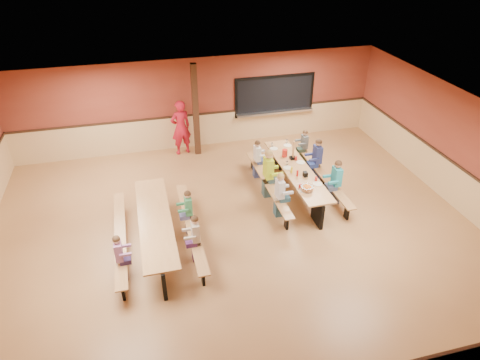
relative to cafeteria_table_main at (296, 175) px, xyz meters
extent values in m
plane|color=#926037|center=(-2.09, -1.40, -0.53)|extent=(12.00, 12.00, 0.00)
cube|color=brown|center=(-2.09, 3.60, 0.97)|extent=(12.00, 0.04, 3.00)
cube|color=brown|center=(3.91, -1.40, 0.97)|extent=(0.04, 10.00, 3.00)
cube|color=white|center=(-2.09, -1.40, 2.47)|extent=(12.00, 10.00, 0.04)
cube|color=black|center=(0.51, 3.57, 1.02)|extent=(2.60, 0.06, 1.20)
cube|color=silver|center=(0.51, 3.48, 0.45)|extent=(2.70, 0.28, 0.06)
cube|color=black|center=(-2.29, 3.00, 0.97)|extent=(0.18, 0.18, 3.00)
cube|color=#AE7845|center=(0.00, 0.00, 0.19)|extent=(0.75, 3.60, 0.04)
cube|color=black|center=(0.00, -1.55, -0.18)|extent=(0.08, 0.60, 0.70)
cube|color=black|center=(0.00, 1.55, -0.18)|extent=(0.08, 0.60, 0.70)
cube|color=#AE7845|center=(-0.83, 0.00, -0.09)|extent=(0.26, 3.60, 0.04)
cube|color=black|center=(-0.83, 0.00, -0.32)|extent=(0.06, 0.18, 0.41)
cube|color=#AE7845|center=(0.82, 0.00, -0.09)|extent=(0.26, 3.60, 0.04)
cube|color=black|center=(0.82, 0.00, -0.32)|extent=(0.06, 0.18, 0.41)
cube|color=#AE7845|center=(-4.01, -1.37, 0.19)|extent=(0.75, 3.60, 0.04)
cube|color=black|center=(-4.01, -2.92, -0.18)|extent=(0.08, 0.60, 0.70)
cube|color=black|center=(-4.01, 0.18, -0.18)|extent=(0.08, 0.60, 0.70)
cube|color=#AE7845|center=(-4.84, -1.37, -0.09)|extent=(0.26, 3.60, 0.04)
cube|color=black|center=(-4.84, -1.37, -0.32)|extent=(0.06, 0.18, 0.41)
cube|color=#AE7845|center=(-3.19, -1.37, -0.09)|extent=(0.26, 3.60, 0.04)
cube|color=black|center=(-3.19, -1.37, -0.32)|extent=(0.06, 0.18, 0.41)
imported|color=#B21428|center=(-2.78, 3.15, 0.39)|extent=(0.76, 0.60, 1.83)
cylinder|color=red|center=(-0.09, 0.76, 0.32)|extent=(0.16, 0.16, 0.22)
cube|color=black|center=(0.08, -0.44, 0.28)|extent=(0.10, 0.14, 0.13)
cylinder|color=yellow|center=(-0.21, -0.16, 0.30)|extent=(0.06, 0.06, 0.17)
cylinder|color=#B2140F|center=(-0.13, -0.37, 0.30)|extent=(0.06, 0.06, 0.17)
cube|color=black|center=(0.09, 0.57, 0.24)|extent=(0.16, 0.16, 0.06)
cube|color=#AE7845|center=(0.09, 0.57, 0.52)|extent=(0.02, 0.09, 0.50)
camera|label=1|loc=(-4.09, -9.55, 6.13)|focal=32.00mm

